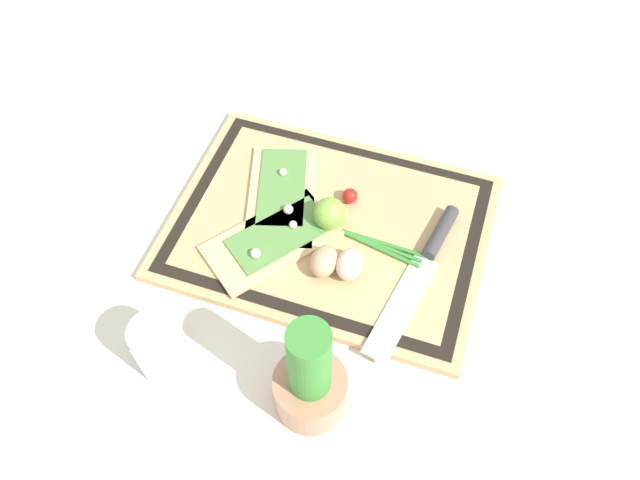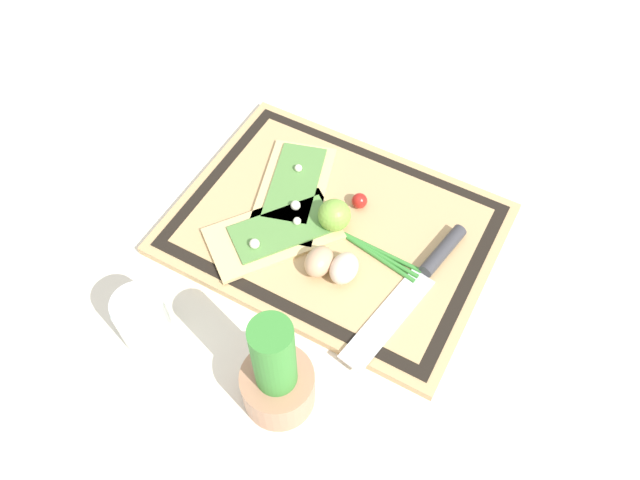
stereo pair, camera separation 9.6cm
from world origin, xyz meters
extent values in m
plane|color=silver|center=(0.00, 0.00, 0.00)|extent=(6.00, 6.00, 0.00)
cube|color=tan|center=(0.00, 0.00, 0.01)|extent=(0.50, 0.37, 0.02)
cube|color=black|center=(0.00, 0.00, 0.02)|extent=(0.47, 0.34, 0.00)
cube|color=tan|center=(0.00, 0.00, 0.02)|extent=(0.43, 0.31, 0.00)
cube|color=#DBBC7F|center=(0.09, -0.02, 0.02)|extent=(0.16, 0.23, 0.01)
cube|color=#568942|center=(0.10, -0.04, 0.03)|extent=(0.12, 0.18, 0.00)
sphere|color=silver|center=(0.07, 0.01, 0.03)|extent=(0.02, 0.02, 0.02)
sphere|color=silver|center=(0.10, -0.06, 0.03)|extent=(0.01, 0.01, 0.01)
cube|color=#DBBC7F|center=(0.07, 0.06, 0.02)|extent=(0.21, 0.23, 0.01)
cube|color=#568942|center=(0.07, 0.05, 0.03)|extent=(0.16, 0.17, 0.00)
sphere|color=silver|center=(0.09, 0.10, 0.03)|extent=(0.02, 0.02, 0.02)
sphere|color=silver|center=(0.05, 0.03, 0.03)|extent=(0.01, 0.01, 0.01)
cube|color=silver|center=(-0.15, 0.11, 0.02)|extent=(0.07, 0.19, 0.00)
cylinder|color=#38383D|center=(-0.17, -0.03, 0.03)|extent=(0.04, 0.10, 0.02)
ellipsoid|color=tan|center=(-0.02, 0.08, 0.04)|extent=(0.04, 0.05, 0.04)
ellipsoid|color=beige|center=(-0.06, 0.08, 0.04)|extent=(0.04, 0.05, 0.04)
sphere|color=#7FB742|center=(0.00, 0.00, 0.04)|extent=(0.05, 0.05, 0.05)
sphere|color=red|center=(-0.02, -0.05, 0.03)|extent=(0.03, 0.03, 0.03)
cylinder|color=#388433|center=(-0.02, 0.01, 0.02)|extent=(0.28, 0.06, 0.01)
cylinder|color=#388433|center=(-0.02, 0.01, 0.02)|extent=(0.28, 0.04, 0.01)
cylinder|color=#388433|center=(-0.02, 0.01, 0.02)|extent=(0.28, 0.02, 0.01)
cylinder|color=#AD7A5B|center=(-0.07, 0.28, 0.04)|extent=(0.10, 0.10, 0.07)
cylinder|color=#388433|center=(-0.07, 0.28, 0.12)|extent=(0.05, 0.05, 0.17)
cylinder|color=silver|center=(0.15, 0.29, 0.04)|extent=(0.07, 0.07, 0.09)
cylinder|color=#B73323|center=(0.15, 0.29, 0.02)|extent=(0.06, 0.06, 0.03)
cylinder|color=silver|center=(0.15, 0.29, 0.09)|extent=(0.07, 0.07, 0.01)
camera|label=1|loc=(-0.17, 0.56, 0.83)|focal=35.00mm
camera|label=2|loc=(-0.26, 0.52, 0.83)|focal=35.00mm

